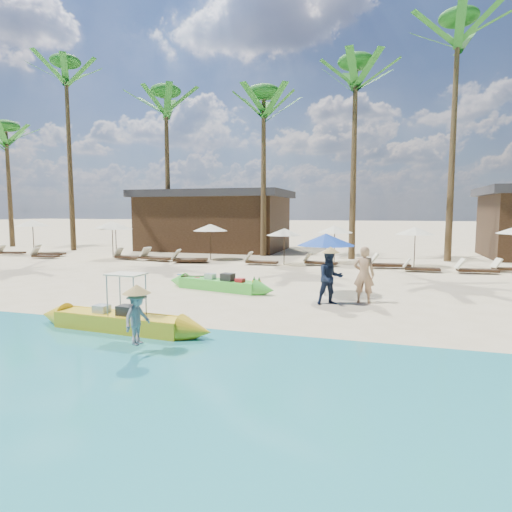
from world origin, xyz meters
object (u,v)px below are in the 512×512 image
(yellow_canoe, at_px, (120,321))
(blue_umbrella, at_px, (326,240))
(green_canoe, at_px, (219,284))
(tourist, at_px, (364,275))

(yellow_canoe, height_order, blue_umbrella, blue_umbrella)
(green_canoe, xyz_separation_m, blue_umbrella, (3.80, 0.09, 1.67))
(green_canoe, xyz_separation_m, yellow_canoe, (-0.31, -5.57, 0.01))
(tourist, bearing_deg, green_canoe, -1.84)
(yellow_canoe, xyz_separation_m, blue_umbrella, (4.10, 5.65, 1.66))
(green_canoe, relative_size, yellow_canoe, 0.92)
(green_canoe, relative_size, tourist, 2.80)
(tourist, xyz_separation_m, blue_umbrella, (-1.28, 0.80, 1.01))
(green_canoe, xyz_separation_m, tourist, (5.08, -0.72, 0.67))
(green_canoe, relative_size, blue_umbrella, 2.36)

